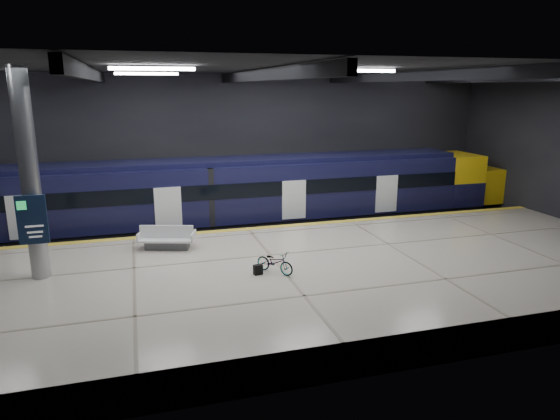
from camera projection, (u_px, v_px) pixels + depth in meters
name	position (u px, v px, depth m)	size (l,w,h in m)	color
ground	(264.00, 273.00, 20.21)	(30.00, 30.00, 0.00)	black
room_shell	(263.00, 131.00, 18.85)	(30.10, 16.10, 8.05)	black
platform	(281.00, 283.00, 17.75)	(30.00, 11.00, 1.10)	beige
safety_strip	(248.00, 229.00, 22.51)	(30.00, 0.40, 0.01)	yellow
rails	(237.00, 234.00, 25.32)	(30.00, 1.52, 0.16)	gray
train	(263.00, 194.00, 25.22)	(29.40, 2.84, 3.79)	black
bench	(167.00, 241.00, 19.68)	(2.34, 1.48, 0.96)	#595B60
bicycle	(275.00, 262.00, 17.11)	(0.51, 1.47, 0.77)	#99999E
pannier_bag	(258.00, 270.00, 17.00)	(0.30, 0.18, 0.35)	black
info_column	(30.00, 179.00, 16.01)	(0.90, 0.78, 6.90)	#9EA0A5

